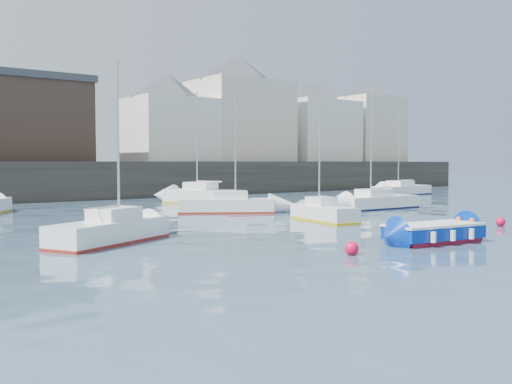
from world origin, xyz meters
TOP-DOWN VIEW (x-y plane):
  - water at (0.00, 0.00)m, footprint 220.00×220.00m
  - quay_wall at (0.00, 35.00)m, footprint 90.00×5.00m
  - land_strip at (0.00, 53.00)m, footprint 90.00×32.00m
  - bldg_east_a at (20.00, 42.00)m, footprint 13.36×13.36m
  - bldg_east_b at (31.00, 41.50)m, footprint 11.88×11.88m
  - bldg_east_c at (40.00, 41.50)m, footprint 11.14×11.14m
  - bldg_east_d at (11.00, 41.50)m, footprint 11.14×11.14m
  - blue_dinghy at (1.16, 2.68)m, footprint 3.92×2.20m
  - sailboat_a at (-8.34, 9.62)m, footprint 5.28×3.79m
  - sailboat_b at (1.94, 17.48)m, footprint 5.59×4.42m
  - sailboat_c at (3.27, 10.74)m, footprint 2.11×4.49m
  - sailboat_d at (11.06, 14.17)m, footprint 5.92×1.99m
  - sailboat_f at (4.63, 24.49)m, footprint 4.05×6.35m
  - sailboat_g at (24.55, 23.12)m, footprint 6.70×2.77m
  - buoy_near at (-3.23, 2.55)m, footprint 0.45×0.45m
  - buoy_mid at (8.28, 4.24)m, footprint 0.43×0.43m
  - buoy_far at (2.83, 19.38)m, footprint 0.35×0.35m

SIDE VIEW (x-z plane):
  - water at x=0.00m, z-range 0.00..0.00m
  - buoy_near at x=-3.23m, z-range -0.23..0.23m
  - buoy_mid at x=8.28m, z-range -0.22..0.22m
  - buoy_far at x=2.83m, z-range -0.17..0.17m
  - blue_dinghy at x=1.16m, z-range 0.04..0.75m
  - sailboat_c at x=3.27m, z-range -2.41..3.28m
  - sailboat_d at x=11.06m, z-range -3.30..4.21m
  - sailboat_b at x=1.94m, z-range -3.08..4.00m
  - sailboat_a at x=-8.34m, z-range -2.85..3.78m
  - sailboat_g at x=24.55m, z-range -3.65..4.59m
  - sailboat_f at x=4.63m, z-range -3.39..4.50m
  - land_strip at x=0.00m, z-range 0.00..2.80m
  - quay_wall at x=0.00m, z-range 0.00..3.00m
  - bldg_east_d at x=11.00m, z-range 2.89..11.84m
  - bldg_east_b at x=31.00m, z-range 2.89..12.84m
  - bldg_east_c at x=40.00m, z-range 2.90..13.85m
  - bldg_east_a at x=20.00m, z-range 2.91..14.71m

